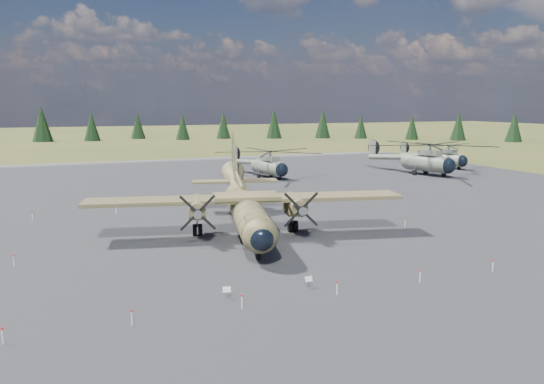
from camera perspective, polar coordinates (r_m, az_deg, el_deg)
name	(u,v)px	position (r m, az deg, el deg)	size (l,w,h in m)	color
ground	(236,244)	(43.76, -3.85, -5.60)	(500.00, 500.00, 0.00)	brown
apron	(206,220)	(53.11, -7.15, -2.96)	(120.00, 120.00, 0.04)	#59595E
transport_plane	(245,204)	(47.04, -2.93, -1.28)	(27.33, 24.52, 9.04)	#393C20
helicopter_near	(269,159)	(81.91, -0.37, 3.62)	(20.47, 21.49, 4.30)	slate
helicopter_mid	(427,153)	(88.62, 16.34, 4.05)	(24.63, 25.65, 5.11)	slate
helicopter_far	(446,152)	(99.50, 18.23, 4.15)	(20.16, 21.18, 4.24)	slate
info_placard_left	(227,291)	(31.76, -4.91, -10.53)	(0.51, 0.29, 0.75)	gray
info_placard_right	(309,280)	(33.50, 3.95, -9.44)	(0.49, 0.23, 0.75)	gray
barrier_fence	(231,239)	(43.42, -4.41, -5.03)	(33.12, 29.62, 0.85)	white
treeline	(202,195)	(38.78, -7.56, -0.33)	(283.36, 289.38, 10.99)	black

